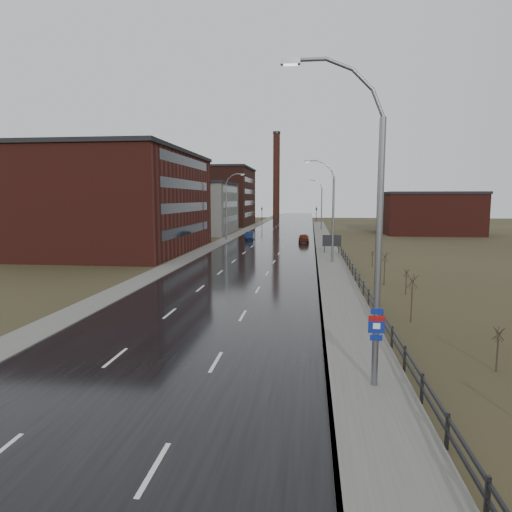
% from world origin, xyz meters
% --- Properties ---
extents(ground, '(320.00, 320.00, 0.00)m').
position_xyz_m(ground, '(0.00, 0.00, 0.00)').
color(ground, '#2D2819').
rests_on(ground, ground).
extents(road, '(14.00, 300.00, 0.06)m').
position_xyz_m(road, '(0.00, 60.00, 0.03)').
color(road, black).
rests_on(road, ground).
extents(sidewalk_right, '(3.20, 180.00, 0.18)m').
position_xyz_m(sidewalk_right, '(8.60, 35.00, 0.09)').
color(sidewalk_right, '#595651').
rests_on(sidewalk_right, ground).
extents(curb_right, '(0.16, 180.00, 0.18)m').
position_xyz_m(curb_right, '(7.08, 35.00, 0.09)').
color(curb_right, slate).
rests_on(curb_right, ground).
extents(sidewalk_left, '(2.40, 260.00, 0.12)m').
position_xyz_m(sidewalk_left, '(-8.20, 60.00, 0.06)').
color(sidewalk_left, '#595651').
rests_on(sidewalk_left, ground).
extents(warehouse_near, '(22.44, 28.56, 13.50)m').
position_xyz_m(warehouse_near, '(-20.99, 45.00, 6.76)').
color(warehouse_near, '#471914').
rests_on(warehouse_near, ground).
extents(warehouse_mid, '(16.32, 20.40, 10.50)m').
position_xyz_m(warehouse_mid, '(-17.99, 78.00, 5.26)').
color(warehouse_mid, slate).
rests_on(warehouse_mid, ground).
extents(warehouse_far, '(26.52, 24.48, 15.50)m').
position_xyz_m(warehouse_far, '(-22.99, 108.00, 7.76)').
color(warehouse_far, '#331611').
rests_on(warehouse_far, ground).
extents(building_right, '(18.36, 16.32, 8.50)m').
position_xyz_m(building_right, '(30.30, 82.00, 4.26)').
color(building_right, '#471914').
rests_on(building_right, ground).
extents(smokestack, '(2.70, 2.70, 30.70)m').
position_xyz_m(smokestack, '(-6.00, 150.00, 15.50)').
color(smokestack, '#331611').
rests_on(smokestack, ground).
extents(streetlight_main, '(3.91, 0.29, 12.11)m').
position_xyz_m(streetlight_main, '(8.47, 2.00, 6.06)').
color(streetlight_main, slate).
rests_on(streetlight_main, ground).
extents(streetlight_right_mid, '(3.36, 0.28, 11.35)m').
position_xyz_m(streetlight_right_mid, '(8.50, 36.00, 5.84)').
color(streetlight_right_mid, slate).
rests_on(streetlight_right_mid, ground).
extents(streetlight_left, '(3.36, 0.28, 11.35)m').
position_xyz_m(streetlight_left, '(-7.70, 62.00, 5.84)').
color(streetlight_left, slate).
rests_on(streetlight_left, ground).
extents(streetlight_right_far, '(3.36, 0.28, 11.35)m').
position_xyz_m(streetlight_right_far, '(8.50, 90.00, 5.84)').
color(streetlight_right_far, slate).
rests_on(streetlight_right_far, ground).
extents(guardrail, '(0.10, 53.05, 1.10)m').
position_xyz_m(guardrail, '(10.30, 18.31, 0.71)').
color(guardrail, black).
rests_on(guardrail, ground).
extents(shrub_b, '(0.46, 0.48, 1.90)m').
position_xyz_m(shrub_b, '(14.11, 4.43, 1.01)').
color(shrub_b, '#382D23').
rests_on(shrub_b, ground).
extents(shrub_c, '(0.66, 0.70, 2.82)m').
position_xyz_m(shrub_c, '(12.23, 11.92, 1.50)').
color(shrub_c, '#382D23').
rests_on(shrub_c, ground).
extents(shrub_d, '(0.46, 0.49, 1.92)m').
position_xyz_m(shrub_d, '(13.52, 19.85, 1.02)').
color(shrub_d, '#382D23').
rests_on(shrub_d, ground).
extents(shrub_e, '(0.64, 0.68, 2.73)m').
position_xyz_m(shrub_e, '(12.51, 23.64, 1.45)').
color(shrub_e, '#382D23').
rests_on(shrub_e, ground).
extents(shrub_f, '(0.41, 0.43, 1.69)m').
position_xyz_m(shrub_f, '(12.87, 33.84, 0.89)').
color(shrub_f, '#382D23').
rests_on(shrub_f, ground).
extents(billboard, '(2.39, 0.17, 2.51)m').
position_xyz_m(billboard, '(9.10, 44.30, 1.70)').
color(billboard, black).
rests_on(billboard, ground).
extents(traffic_light_left, '(0.58, 2.73, 5.30)m').
position_xyz_m(traffic_light_left, '(-8.00, 120.00, 4.60)').
color(traffic_light_left, black).
rests_on(traffic_light_left, ground).
extents(traffic_light_right, '(0.58, 2.73, 5.30)m').
position_xyz_m(traffic_light_right, '(8.00, 120.00, 4.60)').
color(traffic_light_right, black).
rests_on(traffic_light_right, ground).
extents(car_near, '(1.67, 4.14, 1.34)m').
position_xyz_m(car_near, '(-4.13, 63.53, 0.67)').
color(car_near, '#0B1938').
rests_on(car_near, ground).
extents(car_far, '(1.82, 4.29, 1.45)m').
position_xyz_m(car_far, '(5.29, 59.54, 0.72)').
color(car_far, '#541A0E').
rests_on(car_far, ground).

